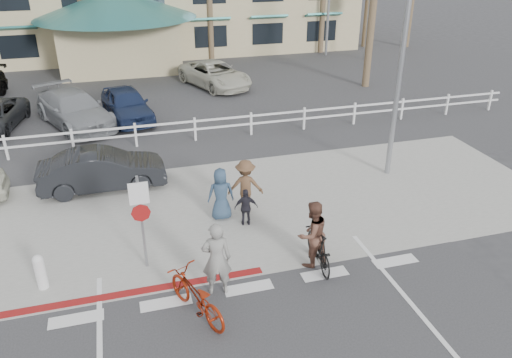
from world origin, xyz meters
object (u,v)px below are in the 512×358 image
object	(u,v)px
sign_post	(141,218)
car_white_sedan	(102,170)
bike_red	(196,296)
bike_black	(319,248)

from	to	relation	value
sign_post	car_white_sedan	distance (m)	5.04
bike_red	car_white_sedan	world-z (taller)	car_white_sedan
bike_black	bike_red	bearing A→B (deg)	20.70
car_white_sedan	bike_red	bearing A→B (deg)	-165.09
sign_post	bike_black	bearing A→B (deg)	-15.35
sign_post	car_white_sedan	xyz separation A→B (m)	(-0.99, 4.88, -0.77)
bike_black	car_white_sedan	distance (m)	8.03
bike_red	car_white_sedan	xyz separation A→B (m)	(-1.93, 7.07, 0.14)
bike_red	bike_black	size ratio (longest dim) A/B	1.16
sign_post	car_white_sedan	bearing A→B (deg)	101.51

